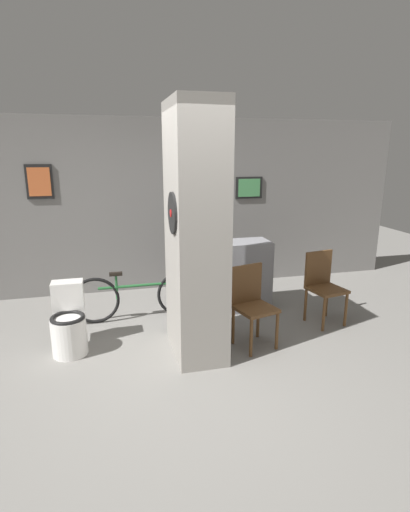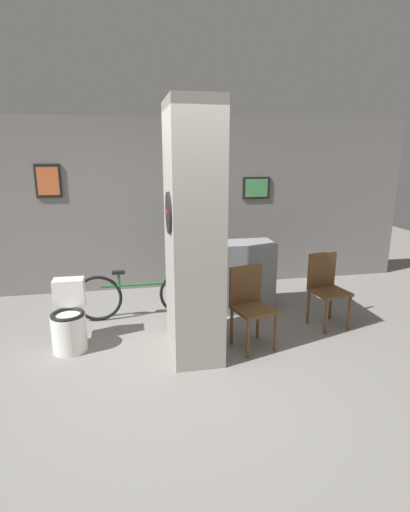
# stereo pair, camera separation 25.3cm
# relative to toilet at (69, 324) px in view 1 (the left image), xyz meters

# --- Properties ---
(ground_plane) EXTENTS (14.00, 14.00, 0.00)m
(ground_plane) POSITION_rel_toilet_xyz_m (1.19, -0.75, -0.32)
(ground_plane) COLOR gray
(wall_back) EXTENTS (8.00, 0.09, 2.60)m
(wall_back) POSITION_rel_toilet_xyz_m (1.19, 1.88, 0.99)
(wall_back) COLOR gray
(wall_back) RESTS_ON ground_plane
(pillar_center) EXTENTS (0.54, 0.90, 2.60)m
(pillar_center) POSITION_rel_toilet_xyz_m (1.34, -0.30, 0.98)
(pillar_center) COLOR gray
(pillar_center) RESTS_ON ground_plane
(counter_shelf) EXTENTS (1.31, 0.44, 0.95)m
(counter_shelf) POSITION_rel_toilet_xyz_m (1.92, 0.72, 0.16)
(counter_shelf) COLOR gray
(counter_shelf) RESTS_ON ground_plane
(toilet) EXTENTS (0.37, 0.53, 0.74)m
(toilet) POSITION_rel_toilet_xyz_m (0.00, 0.00, 0.00)
(toilet) COLOR white
(toilet) RESTS_ON ground_plane
(chair_near_pillar) EXTENTS (0.49, 0.49, 0.90)m
(chair_near_pillar) POSITION_rel_toilet_xyz_m (1.96, -0.31, 0.19)
(chair_near_pillar) COLOR brown
(chair_near_pillar) RESTS_ON ground_plane
(chair_by_doorway) EXTENTS (0.47, 0.47, 0.90)m
(chair_by_doorway) POSITION_rel_toilet_xyz_m (3.05, 0.05, 0.19)
(chair_by_doorway) COLOR brown
(chair_by_doorway) RESTS_ON ground_plane
(bicycle) EXTENTS (1.68, 0.42, 0.65)m
(bicycle) POSITION_rel_toilet_xyz_m (0.81, 0.68, 0.00)
(bicycle) COLOR black
(bicycle) RESTS_ON ground_plane
(bottle_tall) EXTENTS (0.09, 0.09, 0.28)m
(bottle_tall) POSITION_rel_toilet_xyz_m (1.66, 0.80, 0.73)
(bottle_tall) COLOR #19598C
(bottle_tall) RESTS_ON counter_shelf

